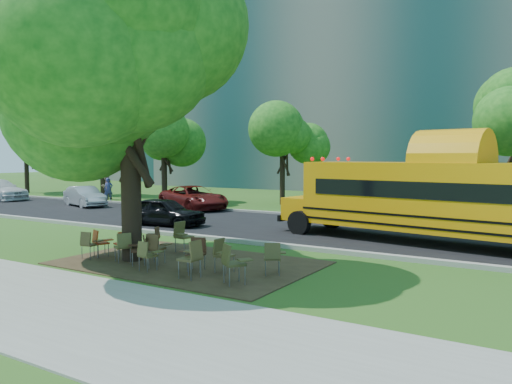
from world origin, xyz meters
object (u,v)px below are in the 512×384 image
Objects in this scene: chair_11 at (156,246)px; pedestrian_b at (106,186)px; chair_5 at (196,251)px; chair_7 at (232,260)px; main_tree at (129,79)px; pedestrian_a at (109,190)px; bg_car_red at (193,198)px; chair_2 at (124,244)px; black_car at (164,212)px; chair_9 at (154,236)px; chair_10 at (182,234)px; chair_6 at (192,255)px; chair_1 at (100,240)px; chair_12 at (222,252)px; chair_13 at (273,255)px; school_bus at (448,198)px; chair_8 at (123,241)px; chair_3 at (140,247)px; bg_car_silver at (85,197)px; chair_0 at (89,242)px; chair_4 at (147,253)px.

chair_11 is 22.41m from pedestrian_b.
chair_5 is 0.91× the size of chair_7.
main_tree reaches higher than pedestrian_a.
chair_5 is 0.18× the size of bg_car_red.
black_car is at bearing 62.44° from chair_2.
chair_7 is (3.99, -0.78, -4.52)m from main_tree.
pedestrian_b reaches higher than chair_9.
chair_10 reaches higher than chair_11.
bg_car_red is at bearing 37.89° from chair_6.
chair_12 reaches higher than chair_1.
chair_1 is 1.74m from chair_9.
chair_2 is at bearing 79.55° from chair_6.
pedestrian_b reaches higher than black_car.
chair_9 is (0.64, 1.62, -0.03)m from chair_1.
chair_1 is at bearing 155.77° from chair_13.
chair_2 is at bearing -125.00° from school_bus.
chair_13 is 0.46× the size of pedestrian_b.
pedestrian_a is (-7.99, 1.01, 0.12)m from bg_car_red.
chair_7 is at bearing 48.24° from chair_12.
chair_11 reaches higher than chair_8.
school_bus is at bearing 44.62° from main_tree.
chair_10 is (0.43, 1.68, -4.53)m from main_tree.
chair_11 is at bearing -102.92° from chair_3.
chair_7 is 1.10× the size of chair_12.
main_tree is at bearing -95.29° from chair_8.
chair_1 is 13.51m from bg_car_red.
chair_3 is 0.93× the size of chair_12.
bg_car_silver is at bearing 82.90° from chair_2.
pedestrian_b reaches higher than chair_1.
chair_10 reaches higher than chair_12.
school_bus is at bearing -87.06° from bg_car_red.
black_car is (-11.32, -1.17, -0.99)m from school_bus.
chair_7 is at bearing -67.70° from chair_2.
chair_11 is (-3.01, 0.69, -0.06)m from chair_7.
chair_8 is (0.56, 0.77, -0.03)m from chair_0.
bg_car_silver is (-15.19, 10.56, 0.11)m from chair_4.
bg_car_red is at bearing 115.69° from chair_11.
main_tree is at bearing 155.44° from chair_4.
chair_6 is (1.47, 0.01, 0.10)m from chair_4.
chair_2 is (-7.18, -7.42, -1.07)m from school_bus.
chair_10 is (0.41, 2.00, 0.06)m from chair_2.
chair_2 is 0.54× the size of pedestrian_a.
chair_6 is at bearing -143.62° from chair_7.
main_tree is at bearing -9.09° from chair_10.
chair_2 is at bearing -101.07° from pedestrian_a.
pedestrian_a is at bearing 50.98° from black_car.
chair_11 is at bearing 68.26° from chair_6.
main_tree reaches higher than chair_9.
chair_8 is (-4.64, 1.06, -0.12)m from chair_7.
chair_4 is 0.83× the size of chair_7.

